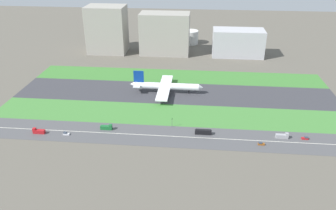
% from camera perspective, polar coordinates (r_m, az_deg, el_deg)
% --- Properties ---
extents(ground_plane, '(800.00, 800.00, 0.00)m').
position_cam_1_polar(ground_plane, '(297.45, 1.25, 2.06)').
color(ground_plane, '#5B564C').
extents(runway, '(280.00, 46.00, 0.10)m').
position_cam_1_polar(runway, '(297.43, 1.25, 2.06)').
color(runway, '#38383D').
rests_on(runway, ground_plane).
extents(grass_median_north, '(280.00, 36.00, 0.10)m').
position_cam_1_polar(grass_median_north, '(335.12, 1.79, 4.94)').
color(grass_median_north, '#3D7A33').
rests_on(grass_median_north, ground_plane).
extents(grass_median_south, '(280.00, 36.00, 0.10)m').
position_cam_1_polar(grass_median_south, '(260.74, 0.56, -1.64)').
color(grass_median_south, '#427F38').
rests_on(grass_median_south, ground_plane).
extents(highway, '(280.00, 28.00, 0.10)m').
position_cam_1_polar(highway, '(233.11, -0.13, -5.32)').
color(highway, '#4C4C4F').
rests_on(highway, ground_plane).
extents(highway_centerline, '(266.00, 0.50, 0.01)m').
position_cam_1_polar(highway_centerline, '(233.08, -0.13, -5.31)').
color(highway_centerline, silver).
rests_on(highway_centerline, highway).
extents(airliner, '(65.00, 56.00, 19.70)m').
position_cam_1_polar(airliner, '(295.69, -0.51, 3.23)').
color(airliner, white).
rests_on(airliner, runway).
extents(car_1, '(4.40, 1.80, 2.00)m').
position_cam_1_polar(car_1, '(244.83, -17.00, -4.69)').
color(car_1, silver).
rests_on(car_1, highway).
extents(bus_0, '(11.60, 2.50, 3.50)m').
position_cam_1_polar(bus_0, '(235.69, 6.03, -4.60)').
color(bus_0, black).
rests_on(bus_0, highway).
extents(truck_1, '(8.40, 2.50, 4.00)m').
position_cam_1_polar(truck_1, '(244.19, -10.42, -3.77)').
color(truck_1, '#19662D').
rests_on(truck_1, highway).
extents(car_0, '(4.40, 1.80, 2.00)m').
position_cam_1_polar(car_0, '(247.65, 22.37, -5.25)').
color(car_0, '#B2191E').
rests_on(car_0, highway).
extents(truck_0, '(8.40, 2.50, 4.00)m').
position_cam_1_polar(truck_0, '(252.45, -21.21, -4.21)').
color(truck_0, '#B2191E').
rests_on(truck_0, highway).
extents(truck_2, '(8.40, 2.50, 4.00)m').
position_cam_1_polar(truck_2, '(243.07, 18.93, -5.04)').
color(truck_2, '#99999E').
rests_on(truck_2, highway).
extents(car_2, '(4.40, 1.80, 2.00)m').
position_cam_1_polar(car_2, '(231.72, 15.58, -6.38)').
color(car_2, brown).
rests_on(car_2, highway).
extents(traffic_light, '(0.36, 0.50, 7.20)m').
position_cam_1_polar(traffic_light, '(241.93, 0.69, -2.88)').
color(traffic_light, '#4C4C51').
rests_on(traffic_light, highway).
extents(terminal_building, '(44.87, 32.67, 54.39)m').
position_cam_1_polar(terminal_building, '(410.83, -10.36, 12.57)').
color(terminal_building, '#9E998E').
rests_on(terminal_building, ground_plane).
extents(hangar_building, '(56.99, 29.70, 47.67)m').
position_cam_1_polar(hangar_building, '(398.87, -0.55, 12.07)').
color(hangar_building, '#9E998E').
rests_on(hangar_building, ground_plane).
extents(office_tower, '(58.20, 28.77, 30.57)m').
position_cam_1_polar(office_tower, '(401.44, 11.85, 10.35)').
color(office_tower, '#B2B2B7').
rests_on(office_tower, ground_plane).
extents(fuel_tank_west, '(21.58, 21.58, 17.06)m').
position_cam_1_polar(fuel_tank_west, '(444.36, 3.76, 11.48)').
color(fuel_tank_west, silver).
rests_on(fuel_tank_west, ground_plane).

